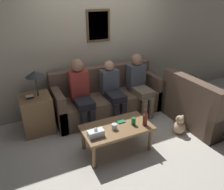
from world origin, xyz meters
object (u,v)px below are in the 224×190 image
Objects in this scene: coffee_table at (117,130)px; person_right at (139,82)px; wine_bottle at (145,119)px; couch_side at (198,107)px; couch_main at (107,98)px; drinking_glass at (114,127)px; person_left at (81,91)px; person_middle at (112,88)px; teddy_bear at (179,126)px.

coffee_table is 1.37m from person_right.
couch_side is at bearing 9.19° from wine_bottle.
couch_main reaches higher than drinking_glass.
wine_bottle is at bearing -117.26° from person_right.
person_left is at bearing 65.35° from couch_side.
couch_side is 1.65m from person_middle.
teddy_bear is at bearing 105.41° from couch_side.
person_left is at bearing 120.12° from wine_bottle.
couch_main is at bearing 160.40° from person_right.
teddy_bear is (0.83, -1.23, -0.17)m from couch_main.
couch_main reaches higher than coffee_table.
drinking_glass is at bearing -80.22° from person_left.
person_right is at bearing 43.51° from drinking_glass.
person_left reaches higher than couch_main.
coffee_table is at bearing 92.26° from couch_side.
couch_main is 0.33m from person_middle.
person_left reaches higher than drinking_glass.
drinking_glass is at bearing 167.95° from wine_bottle.
person_right is (-0.77, 0.87, 0.32)m from couch_side.
person_right is (1.03, 0.98, 0.18)m from drinking_glass.
couch_main is 1.76× the size of person_left.
coffee_table reaches higher than teddy_bear.
drinking_glass is at bearing 178.32° from teddy_bear.
couch_side is at bearing -38.13° from couch_main.
drinking_glass is 1.43m from person_right.
drinking_glass is at bearing -145.43° from coffee_table.
person_left reaches higher than wine_bottle.
person_middle is at bearing 56.00° from couch_side.
person_left reaches higher than teddy_bear.
coffee_table is at bearing -111.61° from person_middle.
wine_bottle is (0.41, -0.15, 0.16)m from coffee_table.
drinking_glass is 0.25× the size of teddy_bear.
teddy_bear is (1.26, -0.04, -0.31)m from drinking_glass.
drinking_glass is (-1.80, -0.11, 0.14)m from couch_side.
couch_side is 1.20m from person_right.
drinking_glass is 0.08× the size of person_middle.
coffee_table is 0.89× the size of person_right.
person_middle reaches higher than coffee_table.
person_left reaches higher than person_middle.
person_right is (0.97, 0.93, 0.29)m from coffee_table.
person_right is (0.56, 1.08, 0.13)m from wine_bottle.
person_middle is at bearing 66.13° from drinking_glass.
person_left reaches higher than coffee_table.
person_left is (-1.98, 0.91, 0.34)m from couch_side.
couch_side is at bearing -48.36° from person_right.
coffee_table is at bearing -76.12° from person_left.
drinking_glass is at bearing -109.42° from couch_main.
wine_bottle is 0.76× the size of teddy_bear.
teddy_bear is at bearing -52.84° from person_middle.
wine_bottle is 1.22m from person_right.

